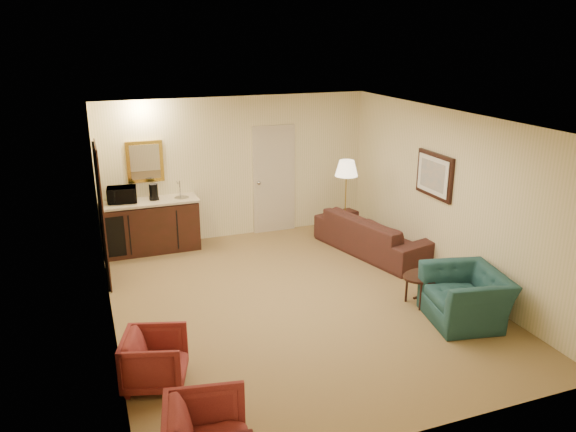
{
  "coord_description": "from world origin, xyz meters",
  "views": [
    {
      "loc": [
        -2.65,
        -6.77,
        3.67
      ],
      "look_at": [
        0.06,
        0.5,
        1.12
      ],
      "focal_mm": 35.0,
      "sensor_mm": 36.0,
      "label": 1
    }
  ],
  "objects_px": {
    "coffee_table": "(427,288)",
    "coffee_maker": "(154,192)",
    "rose_chair_near": "(155,357)",
    "sofa": "(374,228)",
    "wetbar_cabinet": "(152,226)",
    "floor_lamp": "(345,202)",
    "waste_bin": "(190,239)",
    "teal_armchair": "(466,288)",
    "microwave": "(122,193)"
  },
  "relations": [
    {
      "from": "microwave",
      "to": "coffee_maker",
      "type": "relative_size",
      "value": 1.7
    },
    {
      "from": "coffee_table",
      "to": "coffee_maker",
      "type": "bearing_deg",
      "value": 134.0
    },
    {
      "from": "sofa",
      "to": "rose_chair_near",
      "type": "xyz_separation_m",
      "value": [
        -4.1,
        -2.62,
        -0.11
      ]
    },
    {
      "from": "floor_lamp",
      "to": "waste_bin",
      "type": "distance_m",
      "value": 2.86
    },
    {
      "from": "microwave",
      "to": "teal_armchair",
      "type": "bearing_deg",
      "value": -39.81
    },
    {
      "from": "rose_chair_near",
      "to": "microwave",
      "type": "height_order",
      "value": "microwave"
    },
    {
      "from": "teal_armchair",
      "to": "coffee_maker",
      "type": "relative_size",
      "value": 3.75
    },
    {
      "from": "floor_lamp",
      "to": "microwave",
      "type": "bearing_deg",
      "value": 167.4
    },
    {
      "from": "microwave",
      "to": "coffee_maker",
      "type": "distance_m",
      "value": 0.53
    },
    {
      "from": "sofa",
      "to": "waste_bin",
      "type": "height_order",
      "value": "sofa"
    },
    {
      "from": "wetbar_cabinet",
      "to": "sofa",
      "type": "xyz_separation_m",
      "value": [
        3.6,
        -1.42,
        -0.02
      ]
    },
    {
      "from": "sofa",
      "to": "coffee_table",
      "type": "bearing_deg",
      "value": 159.24
    },
    {
      "from": "microwave",
      "to": "coffee_maker",
      "type": "bearing_deg",
      "value": 2.36
    },
    {
      "from": "microwave",
      "to": "coffee_maker",
      "type": "height_order",
      "value": "microwave"
    },
    {
      "from": "rose_chair_near",
      "to": "microwave",
      "type": "distance_m",
      "value": 4.16
    },
    {
      "from": "wetbar_cabinet",
      "to": "floor_lamp",
      "type": "height_order",
      "value": "floor_lamp"
    },
    {
      "from": "coffee_table",
      "to": "microwave",
      "type": "distance_m",
      "value": 5.22
    },
    {
      "from": "wetbar_cabinet",
      "to": "coffee_table",
      "type": "relative_size",
      "value": 2.19
    },
    {
      "from": "teal_armchair",
      "to": "rose_chair_near",
      "type": "distance_m",
      "value": 4.05
    },
    {
      "from": "wetbar_cabinet",
      "to": "sofa",
      "type": "height_order",
      "value": "wetbar_cabinet"
    },
    {
      "from": "wetbar_cabinet",
      "to": "coffee_maker",
      "type": "height_order",
      "value": "coffee_maker"
    },
    {
      "from": "rose_chair_near",
      "to": "sofa",
      "type": "bearing_deg",
      "value": -40.46
    },
    {
      "from": "waste_bin",
      "to": "coffee_maker",
      "type": "distance_m",
      "value": 1.08
    },
    {
      "from": "microwave",
      "to": "waste_bin",
      "type": "bearing_deg",
      "value": -0.65
    },
    {
      "from": "coffee_table",
      "to": "floor_lamp",
      "type": "height_order",
      "value": "floor_lamp"
    },
    {
      "from": "waste_bin",
      "to": "coffee_maker",
      "type": "height_order",
      "value": "coffee_maker"
    },
    {
      "from": "teal_armchair",
      "to": "coffee_maker",
      "type": "xyz_separation_m",
      "value": [
        -3.47,
        4.04,
        0.6
      ]
    },
    {
      "from": "coffee_table",
      "to": "floor_lamp",
      "type": "bearing_deg",
      "value": 90.69
    },
    {
      "from": "rose_chair_near",
      "to": "coffee_table",
      "type": "distance_m",
      "value": 3.94
    },
    {
      "from": "coffee_table",
      "to": "floor_lamp",
      "type": "distance_m",
      "value": 2.66
    },
    {
      "from": "floor_lamp",
      "to": "coffee_table",
      "type": "bearing_deg",
      "value": -89.31
    },
    {
      "from": "teal_armchair",
      "to": "coffee_table",
      "type": "relative_size",
      "value": 1.42
    },
    {
      "from": "coffee_table",
      "to": "teal_armchair",
      "type": "bearing_deg",
      "value": -74.9
    },
    {
      "from": "wetbar_cabinet",
      "to": "rose_chair_near",
      "type": "bearing_deg",
      "value": -97.05
    },
    {
      "from": "rose_chair_near",
      "to": "coffee_maker",
      "type": "bearing_deg",
      "value": 8.8
    },
    {
      "from": "sofa",
      "to": "floor_lamp",
      "type": "relative_size",
      "value": 1.47
    },
    {
      "from": "teal_armchair",
      "to": "waste_bin",
      "type": "xyz_separation_m",
      "value": [
        -2.9,
        3.95,
        -0.32
      ]
    },
    {
      "from": "wetbar_cabinet",
      "to": "coffee_maker",
      "type": "xyz_separation_m",
      "value": [
        0.08,
        0.02,
        0.6
      ]
    },
    {
      "from": "sofa",
      "to": "coffee_maker",
      "type": "distance_m",
      "value": 3.85
    },
    {
      "from": "rose_chair_near",
      "to": "coffee_maker",
      "type": "distance_m",
      "value": 4.17
    },
    {
      "from": "sofa",
      "to": "waste_bin",
      "type": "distance_m",
      "value": 3.26
    },
    {
      "from": "rose_chair_near",
      "to": "waste_bin",
      "type": "relative_size",
      "value": 2.28
    },
    {
      "from": "rose_chair_near",
      "to": "floor_lamp",
      "type": "xyz_separation_m",
      "value": [
        3.85,
        3.25,
        0.44
      ]
    },
    {
      "from": "sofa",
      "to": "floor_lamp",
      "type": "distance_m",
      "value": 0.75
    },
    {
      "from": "teal_armchair",
      "to": "rose_chair_near",
      "type": "relative_size",
      "value": 1.59
    },
    {
      "from": "wetbar_cabinet",
      "to": "waste_bin",
      "type": "relative_size",
      "value": 5.61
    },
    {
      "from": "wetbar_cabinet",
      "to": "coffee_table",
      "type": "height_order",
      "value": "wetbar_cabinet"
    },
    {
      "from": "sofa",
      "to": "teal_armchair",
      "type": "bearing_deg",
      "value": 164.45
    },
    {
      "from": "wetbar_cabinet",
      "to": "waste_bin",
      "type": "height_order",
      "value": "wetbar_cabinet"
    },
    {
      "from": "wetbar_cabinet",
      "to": "sofa",
      "type": "bearing_deg",
      "value": -21.53
    }
  ]
}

